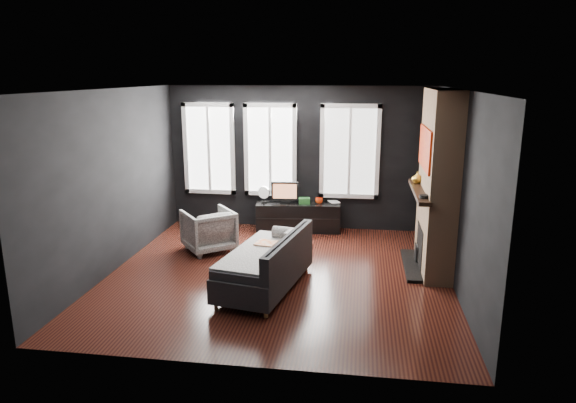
# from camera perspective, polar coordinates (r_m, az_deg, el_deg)

# --- Properties ---
(floor) EXTENTS (5.00, 5.00, 0.00)m
(floor) POSITION_cam_1_polar(r_m,az_deg,el_deg) (7.73, -1.06, -8.09)
(floor) COLOR black
(floor) RESTS_ON ground
(ceiling) EXTENTS (5.00, 5.00, 0.00)m
(ceiling) POSITION_cam_1_polar(r_m,az_deg,el_deg) (7.17, -1.16, 12.35)
(ceiling) COLOR white
(ceiling) RESTS_ON ground
(wall_back) EXTENTS (5.00, 0.02, 2.70)m
(wall_back) POSITION_cam_1_polar(r_m,az_deg,el_deg) (9.76, 1.26, 4.83)
(wall_back) COLOR black
(wall_back) RESTS_ON ground
(wall_left) EXTENTS (0.02, 5.00, 2.70)m
(wall_left) POSITION_cam_1_polar(r_m,az_deg,el_deg) (8.11, -18.84, 2.18)
(wall_left) COLOR black
(wall_left) RESTS_ON ground
(wall_right) EXTENTS (0.02, 5.00, 2.70)m
(wall_right) POSITION_cam_1_polar(r_m,az_deg,el_deg) (7.36, 18.48, 1.06)
(wall_right) COLOR black
(wall_right) RESTS_ON ground
(windows) EXTENTS (4.00, 0.16, 1.76)m
(windows) POSITION_cam_1_polar(r_m,az_deg,el_deg) (9.68, -1.43, 10.88)
(windows) COLOR white
(windows) RESTS_ON wall_back
(fireplace) EXTENTS (0.70, 1.62, 2.70)m
(fireplace) POSITION_cam_1_polar(r_m,az_deg,el_deg) (7.91, 16.32, 2.08)
(fireplace) COLOR #93724C
(fireplace) RESTS_ON floor
(sofa) EXTENTS (1.26, 1.98, 0.79)m
(sofa) POSITION_cam_1_polar(r_m,az_deg,el_deg) (7.13, -2.59, -6.63)
(sofa) COLOR #252528
(sofa) RESTS_ON floor
(stripe_pillow) EXTENTS (0.15, 0.30, 0.29)m
(stripe_pillow) POSITION_cam_1_polar(r_m,az_deg,el_deg) (7.42, 0.19, -4.35)
(stripe_pillow) COLOR gray
(stripe_pillow) RESTS_ON sofa
(armchair) EXTENTS (1.03, 1.02, 0.78)m
(armchair) POSITION_cam_1_polar(r_m,az_deg,el_deg) (8.72, -8.82, -2.95)
(armchair) COLOR white
(armchair) RESTS_ON floor
(media_console) EXTENTS (1.61, 0.65, 0.54)m
(media_console) POSITION_cam_1_polar(r_m,az_deg,el_deg) (9.74, 1.13, -1.70)
(media_console) COLOR black
(media_console) RESTS_ON floor
(monitor) EXTENTS (0.52, 0.15, 0.46)m
(monitor) POSITION_cam_1_polar(r_m,az_deg,el_deg) (9.62, -0.36, 1.17)
(monitor) COLOR black
(monitor) RESTS_ON media_console
(desk_fan) EXTENTS (0.28, 0.28, 0.33)m
(desk_fan) POSITION_cam_1_polar(r_m,az_deg,el_deg) (9.67, -2.70, 0.81)
(desk_fan) COLOR gray
(desk_fan) RESTS_ON media_console
(mug) EXTENTS (0.14, 0.12, 0.14)m
(mug) POSITION_cam_1_polar(r_m,az_deg,el_deg) (9.64, 3.46, 0.18)
(mug) COLOR #F83D0F
(mug) RESTS_ON media_console
(book) EXTENTS (0.17, 0.09, 0.25)m
(book) POSITION_cam_1_polar(r_m,az_deg,el_deg) (9.70, 4.64, 0.57)
(book) COLOR tan
(book) RESTS_ON media_console
(storage_box) EXTENTS (0.22, 0.16, 0.11)m
(storage_box) POSITION_cam_1_polar(r_m,az_deg,el_deg) (9.62, 1.83, 0.09)
(storage_box) COLOR #276729
(storage_box) RESTS_ON media_console
(mantel_vase) EXTENTS (0.23, 0.23, 0.18)m
(mantel_vase) POSITION_cam_1_polar(r_m,az_deg,el_deg) (8.32, 14.18, 2.58)
(mantel_vase) COLOR gold
(mantel_vase) RESTS_ON fireplace
(mantel_clock) EXTENTS (0.16, 0.16, 0.04)m
(mantel_clock) POSITION_cam_1_polar(r_m,az_deg,el_deg) (7.36, 14.91, 0.54)
(mantel_clock) COLOR black
(mantel_clock) RESTS_ON fireplace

